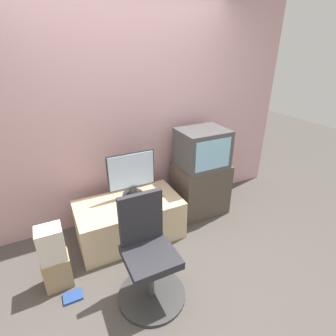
{
  "coord_description": "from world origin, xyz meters",
  "views": [
    {
      "loc": [
        -0.86,
        -1.52,
        2.03
      ],
      "look_at": [
        0.36,
        0.95,
        0.71
      ],
      "focal_mm": 28.0,
      "sensor_mm": 36.0,
      "label": 1
    }
  ],
  "objects_px": {
    "keyboard": "(141,201)",
    "office_chair": "(148,260)",
    "book": "(73,296)",
    "crt_tv": "(202,148)",
    "mouse": "(161,196)",
    "main_monitor": "(132,175)",
    "cardboard_box_lower": "(58,271)"
  },
  "relations": [
    {
      "from": "main_monitor",
      "to": "keyboard",
      "type": "bearing_deg",
      "value": -78.74
    },
    {
      "from": "office_chair",
      "to": "book",
      "type": "bearing_deg",
      "value": 158.92
    },
    {
      "from": "book",
      "to": "crt_tv",
      "type": "bearing_deg",
      "value": 20.49
    },
    {
      "from": "main_monitor",
      "to": "book",
      "type": "distance_m",
      "value": 1.28
    },
    {
      "from": "crt_tv",
      "to": "book",
      "type": "xyz_separation_m",
      "value": [
        -1.71,
        -0.64,
        -0.88
      ]
    },
    {
      "from": "crt_tv",
      "to": "book",
      "type": "distance_m",
      "value": 2.03
    },
    {
      "from": "main_monitor",
      "to": "book",
      "type": "xyz_separation_m",
      "value": [
        -0.83,
        -0.69,
        -0.7
      ]
    },
    {
      "from": "keyboard",
      "to": "cardboard_box_lower",
      "type": "height_order",
      "value": "keyboard"
    },
    {
      "from": "keyboard",
      "to": "main_monitor",
      "type": "bearing_deg",
      "value": 101.26
    },
    {
      "from": "office_chair",
      "to": "keyboard",
      "type": "bearing_deg",
      "value": 73.09
    },
    {
      "from": "keyboard",
      "to": "crt_tv",
      "type": "height_order",
      "value": "crt_tv"
    },
    {
      "from": "keyboard",
      "to": "office_chair",
      "type": "distance_m",
      "value": 0.8
    },
    {
      "from": "mouse",
      "to": "cardboard_box_lower",
      "type": "xyz_separation_m",
      "value": [
        -1.18,
        -0.29,
        -0.32
      ]
    },
    {
      "from": "cardboard_box_lower",
      "to": "main_monitor",
      "type": "bearing_deg",
      "value": 27.64
    },
    {
      "from": "mouse",
      "to": "main_monitor",
      "type": "bearing_deg",
      "value": 145.76
    },
    {
      "from": "keyboard",
      "to": "office_chair",
      "type": "xyz_separation_m",
      "value": [
        -0.23,
        -0.76,
        -0.09
      ]
    },
    {
      "from": "keyboard",
      "to": "crt_tv",
      "type": "distance_m",
      "value": 0.96
    },
    {
      "from": "book",
      "to": "main_monitor",
      "type": "bearing_deg",
      "value": 39.69
    },
    {
      "from": "keyboard",
      "to": "mouse",
      "type": "xyz_separation_m",
      "value": [
        0.24,
        -0.01,
        0.01
      ]
    },
    {
      "from": "keyboard",
      "to": "mouse",
      "type": "relative_size",
      "value": 7.04
    },
    {
      "from": "mouse",
      "to": "book",
      "type": "height_order",
      "value": "mouse"
    },
    {
      "from": "cardboard_box_lower",
      "to": "mouse",
      "type": "bearing_deg",
      "value": 13.77
    },
    {
      "from": "crt_tv",
      "to": "cardboard_box_lower",
      "type": "bearing_deg",
      "value": -166.55
    },
    {
      "from": "main_monitor",
      "to": "mouse",
      "type": "height_order",
      "value": "main_monitor"
    },
    {
      "from": "office_chair",
      "to": "main_monitor",
      "type": "bearing_deg",
      "value": 78.13
    },
    {
      "from": "main_monitor",
      "to": "mouse",
      "type": "relative_size",
      "value": 10.11
    },
    {
      "from": "keyboard",
      "to": "crt_tv",
      "type": "relative_size",
      "value": 0.66
    },
    {
      "from": "main_monitor",
      "to": "book",
      "type": "height_order",
      "value": "main_monitor"
    },
    {
      "from": "mouse",
      "to": "office_chair",
      "type": "xyz_separation_m",
      "value": [
        -0.47,
        -0.74,
        -0.1
      ]
    },
    {
      "from": "cardboard_box_lower",
      "to": "office_chair",
      "type": "bearing_deg",
      "value": -32.47
    },
    {
      "from": "crt_tv",
      "to": "main_monitor",
      "type": "bearing_deg",
      "value": 176.91
    },
    {
      "from": "mouse",
      "to": "office_chair",
      "type": "relative_size",
      "value": 0.06
    }
  ]
}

